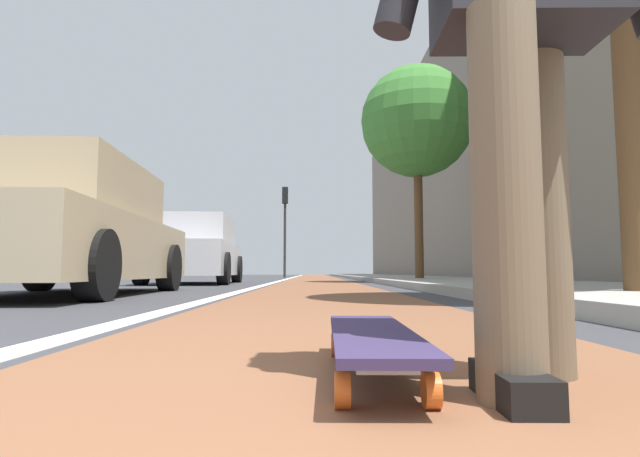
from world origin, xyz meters
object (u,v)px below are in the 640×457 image
traffic_light (285,215)px  street_tree_mid (417,122)px  parked_car_near (62,232)px  skateboard (372,339)px  parked_car_mid (195,252)px

traffic_light → street_tree_mid: 12.38m
parked_car_near → street_tree_mid: 9.39m
traffic_light → street_tree_mid: size_ratio=0.79×
skateboard → traffic_light: (22.88, 1.53, 2.93)m
parked_car_mid → traffic_light: size_ratio=0.94×
skateboard → parked_car_mid: bearing=15.7°
skateboard → traffic_light: bearing=3.8°
traffic_light → street_tree_mid: bearing=-160.9°
parked_car_mid → traffic_light: traffic_light is taller
traffic_light → street_tree_mid: (-11.66, -4.03, 1.07)m
parked_car_near → parked_car_mid: (5.67, -0.16, 0.01)m
parked_car_mid → street_tree_mid: street_tree_mid is taller
skateboard → street_tree_mid: (11.23, -2.50, 4.00)m
parked_car_mid → traffic_light: bearing=-5.8°
skateboard → parked_car_mid: size_ratio=0.21×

